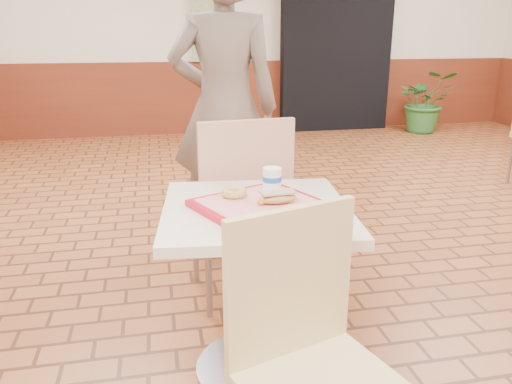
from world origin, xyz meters
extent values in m
cube|color=brown|center=(0.00, 0.00, 0.00)|extent=(8.00, 10.00, 0.01)
cube|color=beige|center=(0.00, 5.00, 1.50)|extent=(8.00, 0.01, 3.00)
cube|color=#5D2311|center=(0.00, 4.98, 0.50)|extent=(8.00, 0.04, 1.00)
cube|color=black|center=(1.20, 4.88, 1.10)|extent=(1.60, 0.22, 2.20)
cube|color=gray|center=(-0.60, 4.94, 1.60)|extent=(0.50, 0.03, 1.20)
cube|color=beige|center=(-1.04, -0.37, 0.74)|extent=(0.72, 0.72, 0.04)
cylinder|color=gray|center=(-1.04, -0.37, 0.36)|extent=(0.08, 0.08, 0.72)
cylinder|color=gray|center=(-1.04, -0.37, 0.01)|extent=(0.52, 0.52, 0.03)
cube|color=#DBC383|center=(-1.04, -0.89, 0.70)|extent=(0.42, 0.16, 0.47)
cube|color=tan|center=(-1.00, 0.32, 0.48)|extent=(0.51, 0.51, 0.04)
cube|color=tan|center=(-0.99, 0.11, 0.76)|extent=(0.47, 0.07, 0.51)
cylinder|color=gray|center=(-0.82, 0.54, 0.23)|extent=(0.03, 0.03, 0.46)
cylinder|color=gray|center=(-1.22, 0.50, 0.23)|extent=(0.03, 0.03, 0.46)
cylinder|color=gray|center=(-0.79, 0.14, 0.23)|extent=(0.03, 0.03, 0.46)
cylinder|color=gray|center=(-1.19, 0.10, 0.23)|extent=(0.03, 0.03, 0.46)
imported|color=#6D6155|center=(-0.97, 0.95, 0.95)|extent=(0.74, 0.54, 1.89)
cube|color=#B50D1E|center=(-1.04, -0.37, 0.77)|extent=(0.44, 0.34, 0.02)
cube|color=#E18585|center=(-1.04, -0.37, 0.78)|extent=(0.39, 0.29, 0.00)
torus|color=gold|center=(-1.12, -0.31, 0.80)|extent=(0.11, 0.11, 0.03)
ellipsoid|color=#B38234|center=(-0.97, -0.43, 0.81)|extent=(0.15, 0.08, 0.04)
cube|color=beige|center=(-0.97, -0.43, 0.83)|extent=(0.14, 0.07, 0.01)
ellipsoid|color=#C96F1B|center=(-1.03, -0.43, 0.80)|extent=(0.04, 0.03, 0.02)
cylinder|color=white|center=(-0.95, -0.27, 0.83)|extent=(0.08, 0.08, 0.10)
cylinder|color=blue|center=(-0.95, -0.27, 0.84)|extent=(0.08, 0.08, 0.02)
cylinder|color=gray|center=(1.93, 1.91, 0.22)|extent=(0.03, 0.03, 0.44)
imported|color=#2A6629|center=(2.41, 4.40, 0.44)|extent=(0.94, 0.87, 0.88)
camera|label=1|loc=(-1.40, -2.16, 1.41)|focal=35.00mm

